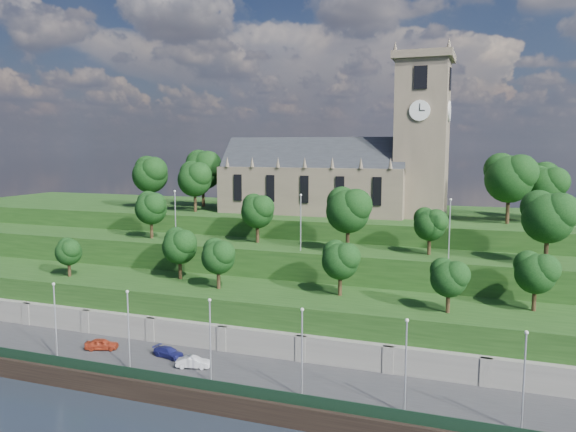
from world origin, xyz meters
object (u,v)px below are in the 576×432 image
at_px(car_right, 169,352).
at_px(car_left, 102,344).
at_px(church, 342,170).
at_px(car_middle, 193,362).

bearing_deg(car_right, car_left, 106.45).
bearing_deg(car_right, church, -2.68).
xyz_separation_m(car_left, car_middle, (13.27, -1.24, -0.05)).
bearing_deg(church, car_middle, -99.07).
bearing_deg(car_middle, car_left, 69.93).
bearing_deg(car_middle, church, -23.79).
xyz_separation_m(church, car_middle, (-6.48, -40.59, -19.90)).
height_order(church, car_left, church).
xyz_separation_m(church, car_left, (-19.76, -39.34, -19.85)).
relative_size(car_middle, car_right, 0.95).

